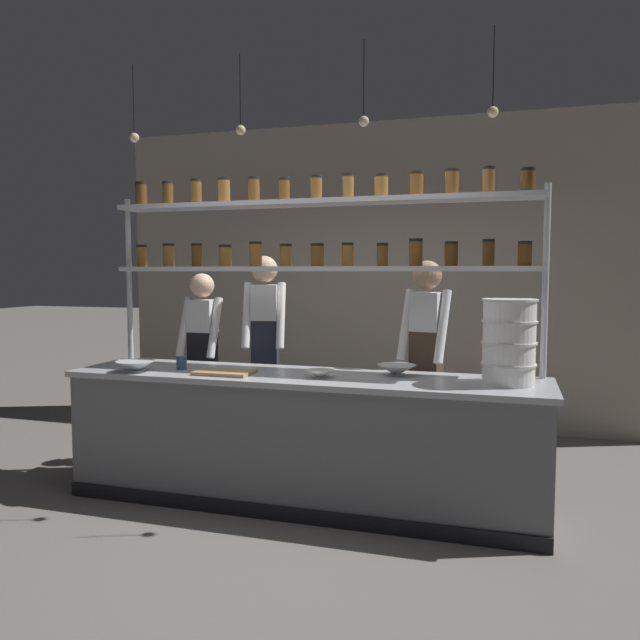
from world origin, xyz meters
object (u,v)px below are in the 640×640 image
at_px(cutting_board, 225,372).
at_px(serving_cup_front, 182,363).
at_px(spice_shelf_unit, 316,239).
at_px(chef_right, 426,356).
at_px(prep_bowl_center_front, 397,370).
at_px(prep_bowl_near_left, 320,374).
at_px(chef_center, 265,342).
at_px(chef_left, 203,354).
at_px(container_stack, 509,342).
at_px(prep_bowl_center_back, 136,366).

relative_size(cutting_board, serving_cup_front, 4.17).
xyz_separation_m(spice_shelf_unit, chef_right, (0.79, 0.28, -0.88)).
xyz_separation_m(spice_shelf_unit, prep_bowl_center_front, (0.64, -0.17, -0.92)).
relative_size(prep_bowl_near_left, serving_cup_front, 2.03).
bearing_deg(chef_center, chef_left, 178.34).
distance_m(chef_right, prep_bowl_center_front, 0.48).
bearing_deg(chef_center, serving_cup_front, -124.08).
relative_size(container_stack, prep_bowl_center_back, 1.93).
bearing_deg(chef_right, chef_center, -176.12).
bearing_deg(spice_shelf_unit, chef_right, 19.87).
xyz_separation_m(spice_shelf_unit, chef_left, (-1.15, 0.38, -0.95)).
relative_size(spice_shelf_unit, prep_bowl_near_left, 16.73).
bearing_deg(chef_left, serving_cup_front, -73.60).
bearing_deg(cutting_board, prep_bowl_center_back, -171.91).
distance_m(container_stack, serving_cup_front, 2.33).
bearing_deg(chef_right, prep_bowl_center_front, -94.97).
xyz_separation_m(chef_center, prep_bowl_center_front, (1.26, -0.67, -0.08)).
bearing_deg(chef_right, cutting_board, -137.52).
bearing_deg(prep_bowl_near_left, serving_cup_front, 177.25).
height_order(chef_left, prep_bowl_near_left, chef_left).
relative_size(chef_center, prep_bowl_center_back, 6.24).
bearing_deg(prep_bowl_center_back, serving_cup_front, 36.56).
height_order(chef_right, container_stack, chef_right).
xyz_separation_m(spice_shelf_unit, prep_bowl_center_back, (-1.19, -0.57, -0.92)).
relative_size(chef_center, cutting_board, 4.43).
bearing_deg(spice_shelf_unit, chef_left, 161.76).
bearing_deg(chef_right, chef_left, -170.23).
bearing_deg(serving_cup_front, chef_left, 106.24).
bearing_deg(chef_center, prep_bowl_center_front, -42.54).
xyz_separation_m(chef_center, prep_bowl_near_left, (0.78, -0.92, -0.09)).
bearing_deg(prep_bowl_near_left, cutting_board, -175.99).
distance_m(spice_shelf_unit, prep_bowl_center_front, 1.14).
bearing_deg(container_stack, chef_center, 158.09).
xyz_separation_m(chef_left, prep_bowl_center_back, (-0.04, -0.95, 0.03)).
xyz_separation_m(cutting_board, prep_bowl_center_front, (1.17, 0.30, 0.02)).
height_order(chef_right, prep_bowl_near_left, chef_right).
bearing_deg(cutting_board, container_stack, 4.96).
relative_size(cutting_board, prep_bowl_near_left, 2.05).
height_order(chef_right, prep_bowl_center_front, chef_right).
relative_size(chef_left, prep_bowl_center_front, 5.97).
height_order(spice_shelf_unit, prep_bowl_center_back, spice_shelf_unit).
distance_m(spice_shelf_unit, container_stack, 1.58).
relative_size(container_stack, cutting_board, 1.37).
bearing_deg(spice_shelf_unit, prep_bowl_center_back, -154.50).
height_order(prep_bowl_near_left, prep_bowl_center_front, prep_bowl_center_front).
bearing_deg(serving_cup_front, chef_center, 70.35).
xyz_separation_m(chef_left, serving_cup_front, (0.22, -0.75, 0.04)).
distance_m(prep_bowl_center_back, serving_cup_front, 0.33).
bearing_deg(chef_right, container_stack, -32.01).
xyz_separation_m(chef_left, prep_bowl_center_front, (1.79, -0.55, 0.03)).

